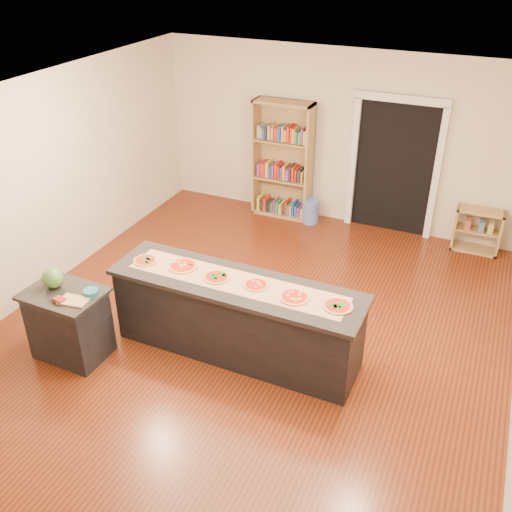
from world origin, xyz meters
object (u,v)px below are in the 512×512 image
at_px(kitchen_island, 236,317).
at_px(waste_bin, 311,211).
at_px(side_counter, 69,323).
at_px(low_shelf, 477,230).
at_px(watermelon, 53,278).
at_px(bookshelf, 282,160).

bearing_deg(kitchen_island, waste_bin, 95.90).
distance_m(side_counter, low_shelf, 5.99).
distance_m(side_counter, watermelon, 0.57).
height_order(bookshelf, waste_bin, bookshelf).
relative_size(kitchen_island, waste_bin, 7.22).
bearing_deg(bookshelf, side_counter, -100.43).
xyz_separation_m(low_shelf, waste_bin, (-2.62, -0.12, -0.14)).
distance_m(kitchen_island, waste_bin, 3.56).
distance_m(low_shelf, waste_bin, 2.62).
distance_m(bookshelf, low_shelf, 3.25).
relative_size(side_counter, watermelon, 3.73).
bearing_deg(side_counter, watermelon, 164.37).
distance_m(kitchen_island, watermelon, 2.08).
relative_size(kitchen_island, side_counter, 3.35).
height_order(side_counter, low_shelf, side_counter).
bearing_deg(side_counter, kitchen_island, 26.75).
height_order(kitchen_island, waste_bin, kitchen_island).
distance_m(kitchen_island, side_counter, 1.90).
xyz_separation_m(side_counter, watermelon, (-0.16, 0.05, 0.54)).
xyz_separation_m(kitchen_island, low_shelf, (2.29, 3.65, -0.14)).
bearing_deg(bookshelf, kitchen_island, -76.11).
bearing_deg(watermelon, side_counter, -16.99).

